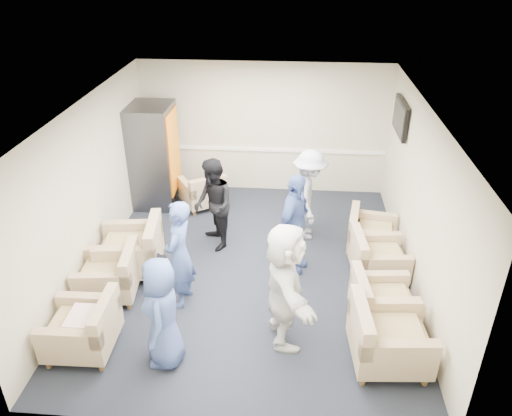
# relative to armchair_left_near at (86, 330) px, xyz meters

# --- Properties ---
(floor) EXTENTS (6.00, 6.00, 0.00)m
(floor) POSITION_rel_armchair_left_near_xyz_m (1.96, 1.96, -0.33)
(floor) COLOR black
(floor) RESTS_ON ground
(ceiling) EXTENTS (6.00, 6.00, 0.00)m
(ceiling) POSITION_rel_armchair_left_near_xyz_m (1.96, 1.96, 2.37)
(ceiling) COLOR silver
(ceiling) RESTS_ON back_wall
(back_wall) EXTENTS (5.00, 0.02, 2.70)m
(back_wall) POSITION_rel_armchair_left_near_xyz_m (1.96, 4.96, 1.02)
(back_wall) COLOR beige
(back_wall) RESTS_ON floor
(front_wall) EXTENTS (5.00, 0.02, 2.70)m
(front_wall) POSITION_rel_armchair_left_near_xyz_m (1.96, -1.04, 1.02)
(front_wall) COLOR beige
(front_wall) RESTS_ON floor
(left_wall) EXTENTS (0.02, 6.00, 2.70)m
(left_wall) POSITION_rel_armchair_left_near_xyz_m (-0.54, 1.96, 1.02)
(left_wall) COLOR beige
(left_wall) RESTS_ON floor
(right_wall) EXTENTS (0.02, 6.00, 2.70)m
(right_wall) POSITION_rel_armchair_left_near_xyz_m (4.46, 1.96, 1.02)
(right_wall) COLOR beige
(right_wall) RESTS_ON floor
(chair_rail) EXTENTS (4.98, 0.04, 0.06)m
(chair_rail) POSITION_rel_armchair_left_near_xyz_m (1.96, 4.94, 0.57)
(chair_rail) COLOR white
(chair_rail) RESTS_ON back_wall
(tv) EXTENTS (0.10, 1.00, 0.58)m
(tv) POSITION_rel_armchair_left_near_xyz_m (4.39, 3.76, 1.71)
(tv) COLOR black
(tv) RESTS_ON right_wall
(armchair_left_near) EXTENTS (0.86, 0.86, 0.67)m
(armchair_left_near) POSITION_rel_armchair_left_near_xyz_m (0.00, 0.00, 0.00)
(armchair_left_near) COLOR tan
(armchair_left_near) RESTS_ON floor
(armchair_left_mid) EXTENTS (0.93, 0.93, 0.67)m
(armchair_left_mid) POSITION_rel_armchair_left_near_xyz_m (-0.05, 1.15, 0.00)
(armchair_left_mid) COLOR tan
(armchair_left_mid) RESTS_ON floor
(armchair_left_far) EXTENTS (1.05, 1.05, 0.76)m
(armchair_left_far) POSITION_rel_armchair_left_near_xyz_m (0.11, 1.78, 0.04)
(armchair_left_far) COLOR tan
(armchair_left_far) RESTS_ON floor
(armchair_right_near) EXTENTS (0.99, 0.99, 0.74)m
(armchair_right_near) POSITION_rel_armchair_left_near_xyz_m (3.81, 0.10, 0.04)
(armchair_right_near) COLOR tan
(armchair_right_near) RESTS_ON floor
(armchair_right_midnear) EXTENTS (0.91, 0.91, 0.66)m
(armchair_right_midnear) POSITION_rel_armchair_left_near_xyz_m (3.85, 0.83, -0.00)
(armchair_right_midnear) COLOR tan
(armchair_right_midnear) RESTS_ON floor
(armchair_right_midfar) EXTENTS (0.89, 0.89, 0.65)m
(armchair_right_midfar) POSITION_rel_armchair_left_near_xyz_m (3.93, 1.93, -0.01)
(armchair_right_midfar) COLOR tan
(armchair_right_midfar) RESTS_ON floor
(armchair_right_far) EXTENTS (0.90, 0.90, 0.62)m
(armchair_right_far) POSITION_rel_armchair_left_near_xyz_m (3.91, 2.70, -0.02)
(armchair_right_far) COLOR tan
(armchair_right_far) RESTS_ON floor
(armchair_corner) EXTENTS (1.06, 1.06, 0.61)m
(armchair_corner) POSITION_rel_armchair_left_near_xyz_m (0.83, 4.06, -0.03)
(armchair_corner) COLOR tan
(armchair_corner) RESTS_ON floor
(vending_machine) EXTENTS (0.82, 0.96, 2.02)m
(vending_machine) POSITION_rel_armchair_left_near_xyz_m (-0.14, 4.18, 0.68)
(vending_machine) COLOR #48484F
(vending_machine) RESTS_ON floor
(backpack) EXTENTS (0.30, 0.22, 0.49)m
(backpack) POSITION_rel_armchair_left_near_xyz_m (0.51, 1.57, -0.08)
(backpack) COLOR black
(backpack) RESTS_ON floor
(pillow) EXTENTS (0.36, 0.47, 0.13)m
(pillow) POSITION_rel_armchair_left_near_xyz_m (-0.01, -0.00, 0.18)
(pillow) COLOR white
(pillow) RESTS_ON armchair_left_near
(person_front_left) EXTENTS (0.54, 0.78, 1.51)m
(person_front_left) POSITION_rel_armchair_left_near_xyz_m (1.07, -0.08, 0.42)
(person_front_left) COLOR #41589C
(person_front_left) RESTS_ON floor
(person_mid_left) EXTENTS (0.48, 0.66, 1.66)m
(person_mid_left) POSITION_rel_armchair_left_near_xyz_m (1.03, 1.08, 0.49)
(person_mid_left) COLOR #41589C
(person_mid_left) RESTS_ON floor
(person_back_left) EXTENTS (0.88, 0.97, 1.61)m
(person_back_left) POSITION_rel_armchair_left_near_xyz_m (1.27, 2.63, 0.47)
(person_back_left) COLOR black
(person_back_left) RESTS_ON floor
(person_back_right) EXTENTS (0.62, 1.07, 1.64)m
(person_back_right) POSITION_rel_armchair_left_near_xyz_m (2.88, 3.10, 0.49)
(person_back_right) COLOR silver
(person_back_right) RESTS_ON floor
(person_mid_right) EXTENTS (0.75, 1.06, 1.67)m
(person_mid_right) POSITION_rel_armchair_left_near_xyz_m (2.64, 2.05, 0.50)
(person_mid_right) COLOR #41589C
(person_mid_right) RESTS_ON floor
(person_front_right) EXTENTS (0.82, 1.70, 1.75)m
(person_front_right) POSITION_rel_armchair_left_near_xyz_m (2.54, 0.43, 0.54)
(person_front_right) COLOR white
(person_front_right) RESTS_ON floor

